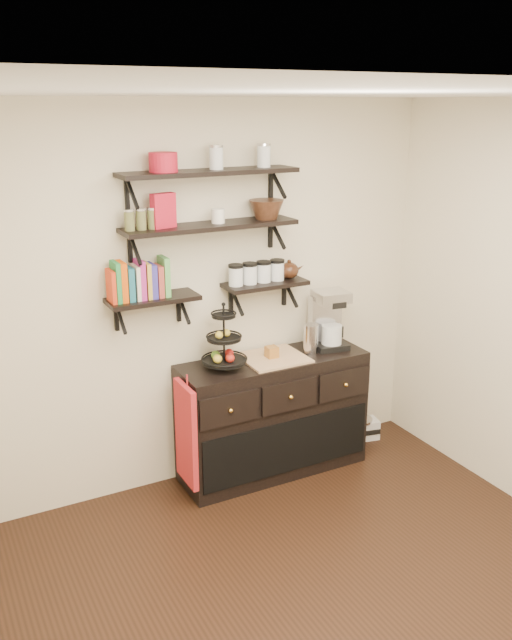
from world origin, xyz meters
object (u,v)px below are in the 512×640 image
object	(u,v)px
coffee_maker	(328,320)
radio	(360,429)
fruit_stand	(224,347)
sideboard	(273,415)

from	to	relation	value
coffee_maker	radio	world-z (taller)	coffee_maker
fruit_stand	coffee_maker	bearing A→B (deg)	1.79
coffee_maker	sideboard	bearing A→B (deg)	-168.44
coffee_maker	radio	bearing A→B (deg)	17.27
sideboard	radio	xyz separation A→B (m)	(0.88, 0.09, -0.36)
sideboard	fruit_stand	bearing A→B (deg)	179.55
sideboard	radio	size ratio (longest dim) A/B	4.25
sideboard	fruit_stand	distance (m)	0.72
sideboard	radio	bearing A→B (deg)	6.14
sideboard	coffee_maker	world-z (taller)	coffee_maker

